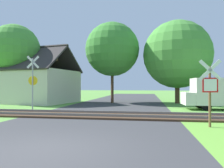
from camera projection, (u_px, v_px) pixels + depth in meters
ground_plane at (47, 150)px, 5.67m from camera, size 160.00×160.00×0.00m
road_asphalt at (73, 134)px, 7.65m from camera, size 8.25×80.00×0.01m
rail_track at (100, 115)px, 12.12m from camera, size 60.00×2.60×0.22m
stop_sign_near at (210, 88)px, 8.87m from camera, size 0.88×0.15×2.77m
crossing_sign_far at (33, 79)px, 14.79m from camera, size 0.87×0.17×3.75m
house at (40, 85)px, 21.97m from camera, size 7.45×7.37×5.72m
tree_left at (15, 50)px, 21.34m from camera, size 4.85×4.85×7.70m
tree_center at (112, 49)px, 22.11m from camera, size 5.45×5.45×8.13m
tree_right at (177, 55)px, 21.22m from camera, size 6.58×6.58×8.04m
mail_truck at (221, 92)px, 15.47m from camera, size 4.99×2.12×2.24m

